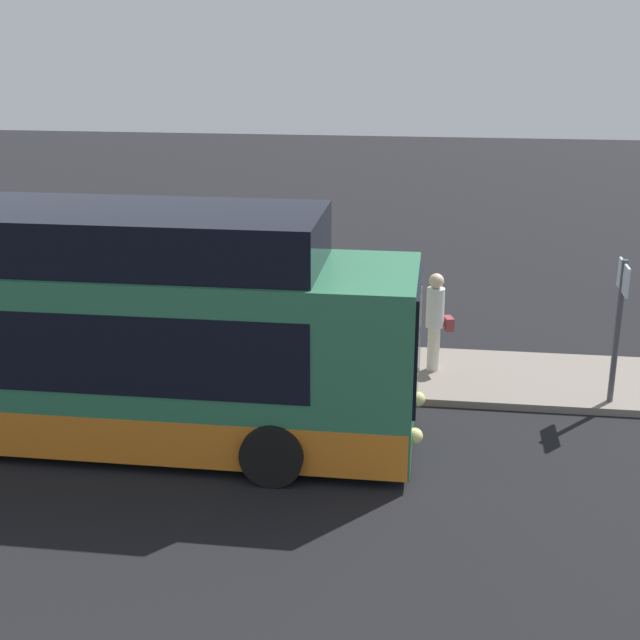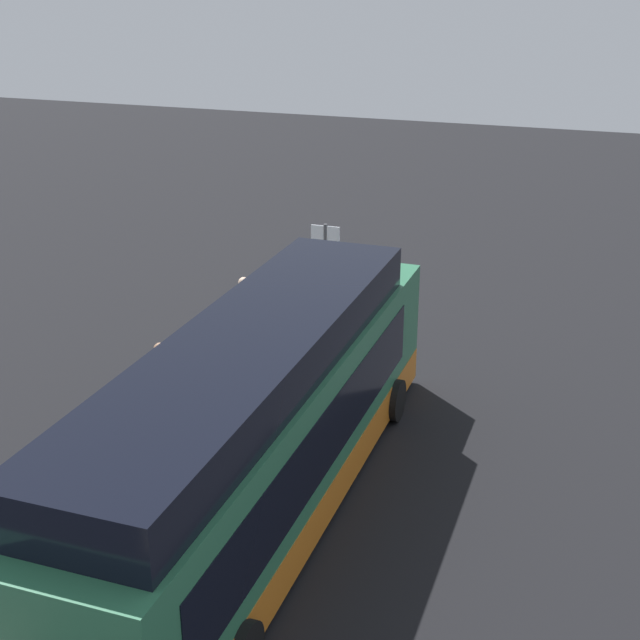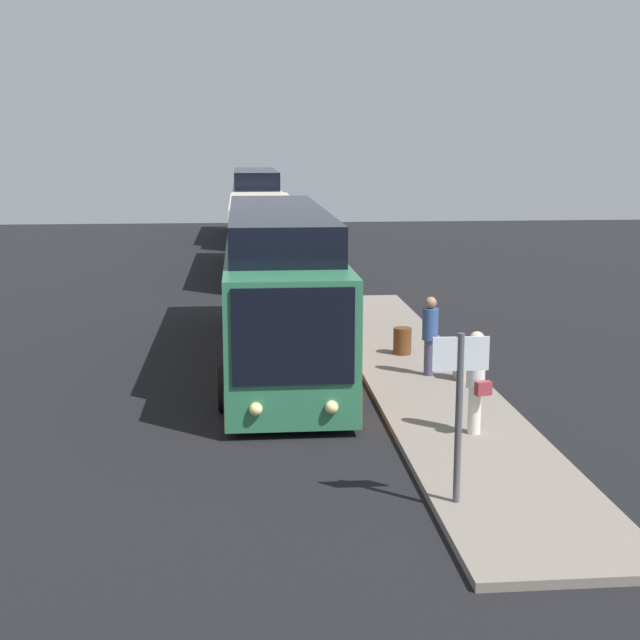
% 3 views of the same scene
% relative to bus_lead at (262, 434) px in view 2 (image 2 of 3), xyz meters
% --- Properties ---
extents(ground, '(80.00, 80.00, 0.00)m').
position_rel_bus_lead_xyz_m(ground, '(1.80, 0.19, -1.64)').
color(ground, black).
extents(platform, '(20.00, 2.57, 0.13)m').
position_rel_bus_lead_xyz_m(platform, '(1.80, 3.07, -1.57)').
color(platform, slate).
rests_on(platform, ground).
extents(bus_lead, '(12.25, 2.73, 3.65)m').
position_rel_bus_lead_xyz_m(bus_lead, '(0.00, 0.00, 0.00)').
color(bus_lead, '#2D704C').
rests_on(bus_lead, ground).
extents(passenger_boarding, '(0.49, 0.49, 1.76)m').
position_rel_bus_lead_xyz_m(passenger_boarding, '(2.36, 3.24, -0.54)').
color(passenger_boarding, '#4C476B').
rests_on(passenger_boarding, platform).
extents(passenger_waiting, '(0.56, 0.43, 1.84)m').
position_rel_bus_lead_xyz_m(passenger_waiting, '(6.42, 3.19, -0.48)').
color(passenger_waiting, silver).
rests_on(passenger_waiting, platform).
extents(suitcase, '(0.40, 0.24, 0.93)m').
position_rel_bus_lead_xyz_m(suitcase, '(2.77, 3.83, -1.16)').
color(suitcase, beige).
rests_on(suitcase, platform).
extents(sign_post, '(0.10, 0.80, 2.47)m').
position_rel_bus_lead_xyz_m(sign_post, '(9.41, 2.13, 0.09)').
color(sign_post, '#4C4C51').
rests_on(sign_post, platform).
extents(trash_bin, '(0.44, 0.44, 0.65)m').
position_rel_bus_lead_xyz_m(trash_bin, '(0.33, 3.00, -1.18)').
color(trash_bin, '#593319').
rests_on(trash_bin, platform).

